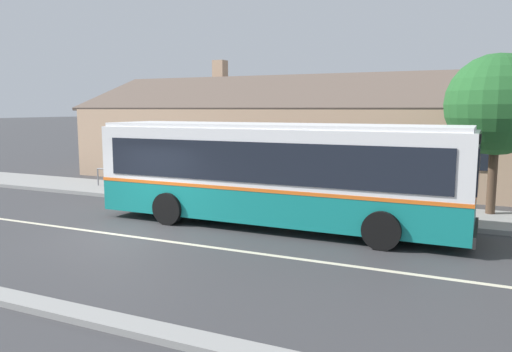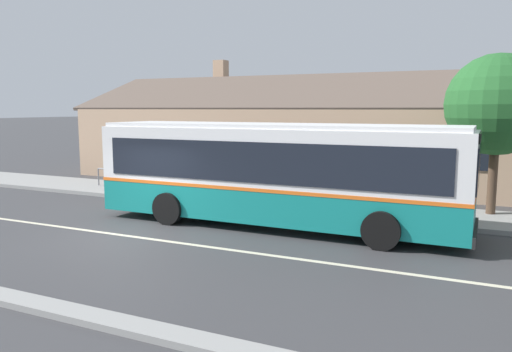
{
  "view_description": "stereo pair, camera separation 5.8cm",
  "coord_description": "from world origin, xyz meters",
  "px_view_note": "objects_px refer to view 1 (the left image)",
  "views": [
    {
      "loc": [
        9.11,
        -10.85,
        3.57
      ],
      "look_at": [
        2.08,
        4.25,
        1.29
      ],
      "focal_mm": 35.0,
      "sensor_mm": 36.0,
      "label": 1
    },
    {
      "loc": [
        9.16,
        -10.83,
        3.57
      ],
      "look_at": [
        2.08,
        4.25,
        1.29
      ],
      "focal_mm": 35.0,
      "sensor_mm": 36.0,
      "label": 2
    }
  ],
  "objects_px": {
    "transit_bus": "(276,172)",
    "bike_rack": "(107,174)",
    "bench_by_building": "(158,182)",
    "street_tree_primary": "(497,105)",
    "bench_down_street": "(246,188)"
  },
  "relations": [
    {
      "from": "transit_bus",
      "to": "bike_rack",
      "type": "xyz_separation_m",
      "value": [
        -9.39,
        3.2,
        -0.99
      ]
    },
    {
      "from": "bench_by_building",
      "to": "street_tree_primary",
      "type": "distance_m",
      "value": 12.8
    },
    {
      "from": "transit_bus",
      "to": "bench_down_street",
      "type": "bearing_deg",
      "value": 129.79
    },
    {
      "from": "street_tree_primary",
      "to": "bench_by_building",
      "type": "bearing_deg",
      "value": -174.75
    },
    {
      "from": "transit_bus",
      "to": "bike_rack",
      "type": "relative_size",
      "value": 9.68
    },
    {
      "from": "bench_by_building",
      "to": "bike_rack",
      "type": "height_order",
      "value": "bench_by_building"
    },
    {
      "from": "street_tree_primary",
      "to": "bike_rack",
      "type": "distance_m",
      "value": 15.63
    },
    {
      "from": "street_tree_primary",
      "to": "bike_rack",
      "type": "height_order",
      "value": "street_tree_primary"
    },
    {
      "from": "bench_down_street",
      "to": "bike_rack",
      "type": "xyz_separation_m",
      "value": [
        -6.89,
        0.2,
        0.13
      ]
    },
    {
      "from": "bench_by_building",
      "to": "street_tree_primary",
      "type": "xyz_separation_m",
      "value": [
        12.37,
        1.14,
        3.1
      ]
    },
    {
      "from": "transit_bus",
      "to": "bike_rack",
      "type": "height_order",
      "value": "transit_bus"
    },
    {
      "from": "bike_rack",
      "to": "street_tree_primary",
      "type": "bearing_deg",
      "value": 2.88
    },
    {
      "from": "street_tree_primary",
      "to": "bench_down_street",
      "type": "bearing_deg",
      "value": -173.44
    },
    {
      "from": "transit_bus",
      "to": "bench_by_building",
      "type": "distance_m",
      "value": 7.12
    },
    {
      "from": "transit_bus",
      "to": "bench_down_street",
      "type": "height_order",
      "value": "transit_bus"
    }
  ]
}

